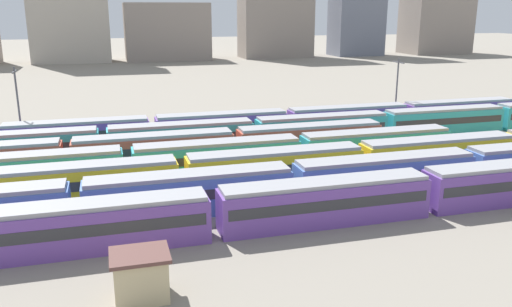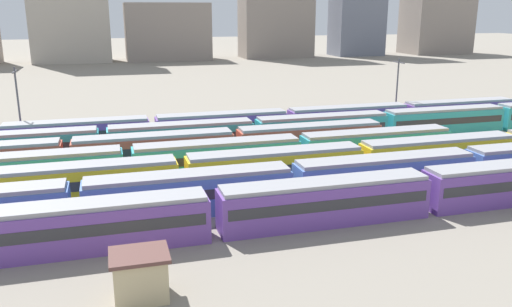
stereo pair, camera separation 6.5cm
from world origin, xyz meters
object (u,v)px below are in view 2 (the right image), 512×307
(train_track_1, at_px, (292,183))
(train_track_6, at_px, (287,122))
(train_track_2, at_px, (509,148))
(catenary_pole_1, at_px, (18,103))
(train_track_3, at_px, (218,158))
(catenary_pole_3, at_px, (397,88))
(signal_hut, at_px, (140,275))
(train_track_4, at_px, (155,150))
(train_track_5, at_px, (385,124))

(train_track_1, relative_size, train_track_6, 1.00)
(train_track_2, xyz_separation_m, catenary_pole_1, (-55.25, 23.70, 3.85))
(train_track_3, bearing_deg, catenary_pole_1, 139.99)
(train_track_3, distance_m, train_track_6, 20.51)
(train_track_6, bearing_deg, catenary_pole_3, 9.23)
(train_track_2, relative_size, catenary_pole_3, 11.10)
(train_track_1, distance_m, signal_hut, 19.65)
(train_track_3, height_order, signal_hut, train_track_3)
(catenary_pole_3, bearing_deg, train_track_2, -87.96)
(train_track_1, bearing_deg, catenary_pole_1, 132.92)
(train_track_2, bearing_deg, catenary_pole_1, 156.78)
(train_track_3, height_order, train_track_4, same)
(catenary_pole_3, relative_size, signal_hut, 2.81)
(train_track_3, distance_m, catenary_pole_3, 37.55)
(train_track_1, xyz_separation_m, train_track_2, (28.37, 5.20, 0.00))
(train_track_1, distance_m, catenary_pole_1, 39.65)
(train_track_4, distance_m, catenary_pole_3, 41.06)
(train_track_5, bearing_deg, train_track_1, -135.38)
(catenary_pole_1, bearing_deg, signal_hut, -73.70)
(train_track_1, xyz_separation_m, train_track_5, (21.08, 20.80, 0.00))
(train_track_3, height_order, catenary_pole_1, catenary_pole_1)
(train_track_1, relative_size, signal_hut, 20.75)
(train_track_1, distance_m, train_track_3, 11.47)
(train_track_6, distance_m, catenary_pole_1, 35.69)
(train_track_3, height_order, train_track_6, same)
(train_track_3, xyz_separation_m, signal_hut, (-9.74, -23.58, -0.35))
(train_track_3, bearing_deg, train_track_1, -65.07)
(signal_hut, bearing_deg, train_track_5, 43.62)
(train_track_5, relative_size, catenary_pole_3, 11.10)
(train_track_4, height_order, signal_hut, train_track_4)
(catenary_pole_1, distance_m, signal_hut, 44.04)
(train_track_4, relative_size, catenary_pole_1, 5.37)
(train_track_2, height_order, train_track_4, same)
(train_track_6, bearing_deg, train_track_4, -152.00)
(train_track_3, relative_size, train_track_5, 0.50)
(train_track_3, bearing_deg, train_track_5, 21.87)
(signal_hut, bearing_deg, train_track_6, 59.52)
(train_track_4, height_order, catenary_pole_1, catenary_pole_1)
(catenary_pole_1, height_order, signal_hut, catenary_pole_1)
(train_track_2, xyz_separation_m, train_track_3, (-33.21, 5.20, -0.00))
(catenary_pole_3, distance_m, signal_hut, 59.79)
(catenary_pole_3, bearing_deg, train_track_4, -160.73)
(train_track_5, xyz_separation_m, catenary_pole_1, (-47.95, 8.10, 3.85))
(train_track_6, bearing_deg, catenary_pole_1, 175.31)
(train_track_5, distance_m, train_track_6, 13.63)
(train_track_1, bearing_deg, signal_hut, -137.88)
(train_track_1, xyz_separation_m, train_track_3, (-4.83, 10.40, -0.00))
(train_track_4, distance_m, signal_hut, 28.99)
(catenary_pole_3, bearing_deg, catenary_pole_1, -179.80)
(train_track_4, bearing_deg, train_track_2, -14.77)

